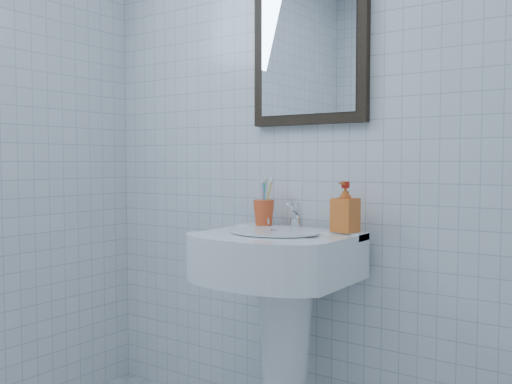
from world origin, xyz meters
The scene contains 6 objects.
wall_back centered at (0.00, 1.20, 1.25)m, with size 2.20×0.02×2.50m, color silver.
washbasin centered at (-0.03, 0.99, 0.57)m, with size 0.55×0.40×0.84m.
faucet centered at (-0.03, 1.09, 0.88)m, with size 0.04×0.10×0.11m.
toothbrush_cup centered at (-0.19, 1.11, 0.89)m, with size 0.09×0.09×0.10m, color #E24A22, non-canonical shape.
soap_dispenser centered at (0.17, 1.09, 0.93)m, with size 0.08×0.08×0.18m, color #C44E13.
wall_mirror centered at (-0.03, 1.18, 1.55)m, with size 0.50×0.04×0.62m.
Camera 1 is at (1.09, -0.79, 1.09)m, focal length 40.00 mm.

